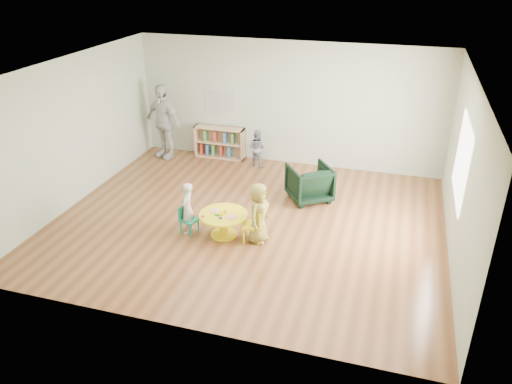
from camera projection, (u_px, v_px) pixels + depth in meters
The scene contains 11 objects.
room at pixel (248, 123), 8.40m from camera, with size 7.10×7.00×2.80m.
activity_table at pixel (224, 220), 8.66m from camera, with size 0.85×0.85×0.47m.
kid_chair_left at pixel (187, 218), 8.77m from camera, with size 0.33×0.33×0.51m.
kid_chair_right at pixel (255, 224), 8.49m from camera, with size 0.38×0.38×0.60m.
bookshelf at pixel (220, 142), 11.95m from camera, with size 1.20×0.30×0.75m.
alphabet_poster at pixel (221, 101), 11.62m from camera, with size 0.74×0.01×0.54m.
armchair at pixel (309, 183), 9.89m from camera, with size 0.77×0.79×0.72m, color black.
child_left at pixel (187, 208), 8.69m from camera, with size 0.34×0.23×0.94m, color silver.
child_right at pixel (259, 213), 8.40m from camera, with size 0.52×0.34×1.07m, color yellow.
toddler at pixel (257, 148), 11.44m from camera, with size 0.42×0.33×0.86m, color #18193D.
adult_caretaker at pixel (163, 121), 11.73m from camera, with size 1.04×0.43×1.77m, color silver.
Camera 1 is at (2.44, -7.68, 4.54)m, focal length 35.00 mm.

